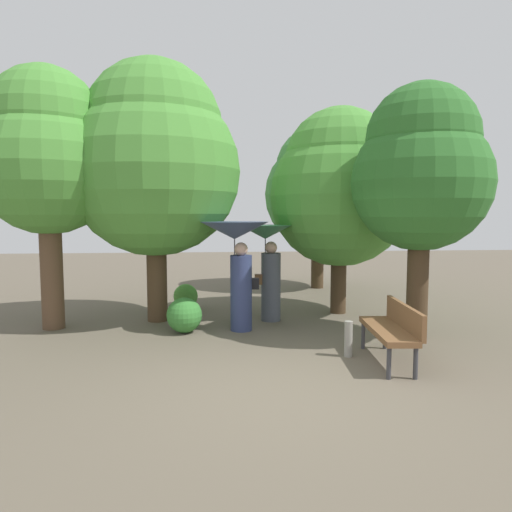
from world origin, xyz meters
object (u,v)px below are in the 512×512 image
(tree_near_right, at_px, (318,187))
(tree_mid_right, at_px, (340,186))
(person_right, at_px, (268,255))
(tree_mid_left, at_px, (47,153))
(tree_far_back, at_px, (421,169))
(person_left, at_px, (237,250))
(park_bench, at_px, (393,327))
(tree_near_left, at_px, (155,158))
(path_marker_post, at_px, (348,339))

(tree_near_right, xyz_separation_m, tree_mid_right, (-0.30, -3.32, -0.18))
(person_right, xyz_separation_m, tree_mid_left, (-3.98, -0.25, 1.87))
(tree_far_back, bearing_deg, person_left, 164.29)
(person_right, relative_size, tree_mid_right, 0.44)
(tree_mid_right, bearing_deg, person_right, -159.62)
(park_bench, xyz_separation_m, tree_near_left, (-3.61, 2.92, 2.65))
(person_right, height_order, tree_mid_right, tree_mid_right)
(park_bench, bearing_deg, person_right, -147.31)
(person_left, bearing_deg, park_bench, -141.22)
(person_right, relative_size, tree_near_left, 0.38)
(person_right, xyz_separation_m, park_bench, (1.46, -2.73, -0.79))
(park_bench, relative_size, tree_near_left, 0.31)
(park_bench, distance_m, path_marker_post, 0.68)
(tree_near_right, bearing_deg, park_bench, -93.62)
(tree_mid_right, height_order, path_marker_post, tree_mid_right)
(tree_near_left, distance_m, tree_mid_left, 1.88)
(person_right, relative_size, park_bench, 1.22)
(person_left, distance_m, path_marker_post, 2.58)
(person_left, height_order, tree_near_right, tree_near_right)
(tree_near_left, xyz_separation_m, tree_far_back, (4.49, -1.75, -0.34))
(tree_mid_left, distance_m, tree_mid_right, 5.65)
(person_right, bearing_deg, park_bench, -159.32)
(park_bench, bearing_deg, tree_far_back, 147.86)
(tree_near_left, xyz_separation_m, path_marker_post, (3.07, -2.60, -2.90))
(tree_mid_left, bearing_deg, person_left, -8.05)
(tree_near_right, bearing_deg, tree_mid_right, -95.18)
(park_bench, height_order, tree_mid_right, tree_mid_right)
(person_right, relative_size, tree_mid_left, 0.40)
(tree_near_right, bearing_deg, person_left, -118.53)
(tree_mid_right, bearing_deg, park_bench, -92.04)
(tree_near_right, distance_m, tree_mid_left, 7.19)
(person_left, height_order, path_marker_post, person_left)
(tree_near_left, bearing_deg, person_left, -31.07)
(person_right, bearing_deg, tree_near_left, 77.39)
(tree_mid_right, bearing_deg, tree_near_left, -174.01)
(tree_far_back, relative_size, path_marker_post, 7.96)
(person_right, xyz_separation_m, tree_mid_right, (1.58, 0.59, 1.37))
(tree_mid_left, relative_size, path_marker_post, 8.89)
(park_bench, bearing_deg, tree_near_left, -124.41)
(tree_near_left, height_order, tree_far_back, tree_near_left)
(person_left, height_order, tree_far_back, tree_far_back)
(person_left, xyz_separation_m, tree_far_back, (2.97, -0.84, 1.37))
(tree_near_right, distance_m, path_marker_post, 6.89)
(person_right, distance_m, tree_mid_right, 2.17)
(person_right, height_order, path_marker_post, person_right)
(park_bench, height_order, tree_near_left, tree_near_left)
(tree_near_left, bearing_deg, person_right, -5.15)
(park_bench, xyz_separation_m, path_marker_post, (-0.55, 0.32, -0.25))
(tree_far_back, bearing_deg, tree_mid_right, 109.42)
(person_left, distance_m, tree_mid_left, 3.79)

